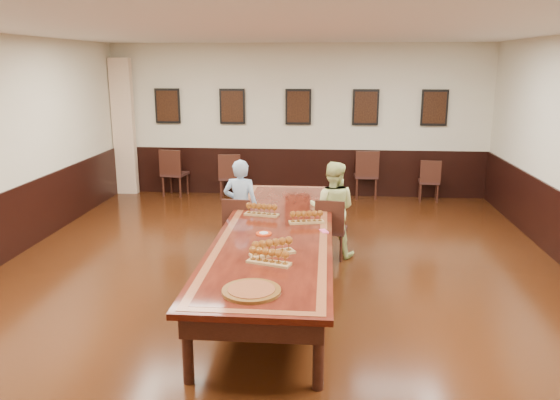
# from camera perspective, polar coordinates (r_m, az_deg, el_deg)

# --- Properties ---
(floor) EXTENTS (8.00, 10.00, 0.02)m
(floor) POSITION_cam_1_polar(r_m,az_deg,el_deg) (7.20, -0.35, -8.80)
(floor) COLOR black
(floor) RESTS_ON ground
(ceiling) EXTENTS (8.00, 10.00, 0.02)m
(ceiling) POSITION_cam_1_polar(r_m,az_deg,el_deg) (6.64, -0.39, 17.72)
(ceiling) COLOR white
(ceiling) RESTS_ON floor
(wall_back) EXTENTS (8.00, 0.02, 3.20)m
(wall_back) POSITION_cam_1_polar(r_m,az_deg,el_deg) (11.69, 1.93, 8.27)
(wall_back) COLOR beige
(wall_back) RESTS_ON floor
(chair_man) EXTENTS (0.45, 0.49, 0.90)m
(chair_man) POSITION_cam_1_polar(r_m,az_deg,el_deg) (8.12, -4.23, -2.70)
(chair_man) COLOR #321A16
(chair_man) RESTS_ON floor
(chair_woman) EXTENTS (0.49, 0.52, 0.91)m
(chair_woman) POSITION_cam_1_polar(r_m,az_deg,el_deg) (8.02, 5.37, -2.90)
(chair_woman) COLOR #321A16
(chair_woman) RESTS_ON floor
(spare_chair_a) EXTENTS (0.55, 0.59, 1.02)m
(spare_chair_a) POSITION_cam_1_polar(r_m,az_deg,el_deg) (11.95, -10.93, 2.87)
(spare_chair_a) COLOR #321A16
(spare_chair_a) RESTS_ON floor
(spare_chair_b) EXTENTS (0.50, 0.54, 0.97)m
(spare_chair_b) POSITION_cam_1_polar(r_m,az_deg,el_deg) (11.55, -5.23, 2.54)
(spare_chair_b) COLOR #321A16
(spare_chair_b) RESTS_ON floor
(spare_chair_c) EXTENTS (0.50, 0.55, 1.03)m
(spare_chair_c) POSITION_cam_1_polar(r_m,az_deg,el_deg) (11.69, 8.94, 2.72)
(spare_chair_c) COLOR #321A16
(spare_chair_c) RESTS_ON floor
(spare_chair_d) EXTENTS (0.45, 0.49, 0.88)m
(spare_chair_d) POSITION_cam_1_polar(r_m,az_deg,el_deg) (11.70, 15.32, 2.02)
(spare_chair_d) COLOR #321A16
(spare_chair_d) RESTS_ON floor
(person_man) EXTENTS (0.55, 0.38, 1.43)m
(person_man) POSITION_cam_1_polar(r_m,az_deg,el_deg) (8.14, -4.11, -0.71)
(person_man) COLOR #4A80BB
(person_man) RESTS_ON floor
(person_woman) EXTENTS (0.78, 0.65, 1.42)m
(person_woman) POSITION_cam_1_polar(r_m,az_deg,el_deg) (8.04, 5.51, -0.96)
(person_woman) COLOR #D7E38E
(person_woman) RESTS_ON floor
(pink_phone) EXTENTS (0.12, 0.17, 0.01)m
(pink_phone) POSITION_cam_1_polar(r_m,az_deg,el_deg) (6.83, 4.61, -3.26)
(pink_phone) COLOR #FF548F
(pink_phone) RESTS_ON conference_table
(curtain) EXTENTS (0.45, 0.18, 2.90)m
(curtain) POSITION_cam_1_polar(r_m,az_deg,el_deg) (12.30, -16.00, 7.32)
(curtain) COLOR beige
(curtain) RESTS_ON floor
(wainscoting) EXTENTS (8.00, 10.00, 1.00)m
(wainscoting) POSITION_cam_1_polar(r_m,az_deg,el_deg) (7.01, -0.35, -4.96)
(wainscoting) COLOR black
(wainscoting) RESTS_ON floor
(conference_table) EXTENTS (1.40, 5.00, 0.76)m
(conference_table) POSITION_cam_1_polar(r_m,az_deg,el_deg) (6.98, -0.35, -4.10)
(conference_table) COLOR black
(conference_table) RESTS_ON floor
(posters) EXTENTS (6.14, 0.04, 0.74)m
(posters) POSITION_cam_1_polar(r_m,az_deg,el_deg) (11.59, 1.92, 9.71)
(posters) COLOR black
(posters) RESTS_ON wall_back
(flight_a) EXTENTS (0.49, 0.23, 0.18)m
(flight_a) POSITION_cam_1_polar(r_m,az_deg,el_deg) (7.49, -1.94, -1.05)
(flight_a) COLOR olive
(flight_a) RESTS_ON conference_table
(flight_b) EXTENTS (0.48, 0.23, 0.17)m
(flight_b) POSITION_cam_1_polar(r_m,az_deg,el_deg) (7.15, 2.78, -1.83)
(flight_b) COLOR olive
(flight_b) RESTS_ON conference_table
(flight_c) EXTENTS (0.51, 0.38, 0.19)m
(flight_c) POSITION_cam_1_polar(r_m,az_deg,el_deg) (5.98, -0.79, -4.98)
(flight_c) COLOR olive
(flight_c) RESTS_ON conference_table
(flight_d) EXTENTS (0.49, 0.28, 0.18)m
(flight_d) POSITION_cam_1_polar(r_m,az_deg,el_deg) (5.72, -1.17, -5.96)
(flight_d) COLOR olive
(flight_d) RESTS_ON conference_table
(red_plate_grp) EXTENTS (0.20, 0.20, 0.03)m
(red_plate_grp) POSITION_cam_1_polar(r_m,az_deg,el_deg) (6.70, -1.71, -3.54)
(red_plate_grp) COLOR red
(red_plate_grp) RESTS_ON conference_table
(carved_platter) EXTENTS (0.66, 0.66, 0.04)m
(carved_platter) POSITION_cam_1_polar(r_m,az_deg,el_deg) (5.06, -3.00, -9.47)
(carved_platter) COLOR #4F2C0F
(carved_platter) RESTS_ON conference_table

